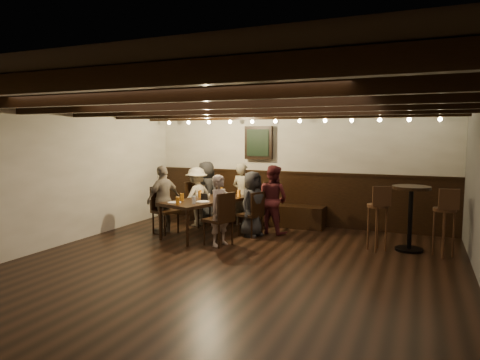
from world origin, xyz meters
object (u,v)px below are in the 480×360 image
at_px(chair_left_near, 198,212).
at_px(person_right_far, 220,210).
at_px(person_right_near, 252,204).
at_px(bar_stool_right, 444,231).
at_px(person_bench_left, 206,192).
at_px(person_bench_centre, 242,195).
at_px(person_bench_right, 273,199).
at_px(person_left_far, 164,199).
at_px(person_left_near, 197,197).
at_px(chair_right_far, 219,229).
at_px(chair_left_far, 165,219).
at_px(dining_table, 207,202).
at_px(chair_right_near, 251,222).
at_px(high_top_table, 411,208).
at_px(bar_stool_left, 377,226).

xyz_separation_m(chair_left_near, person_right_far, (1.15, -1.28, 0.33)).
relative_size(person_right_near, bar_stool_right, 1.13).
relative_size(person_bench_left, person_right_far, 1.08).
relative_size(person_bench_centre, person_bench_right, 1.00).
xyz_separation_m(person_bench_left, person_bench_right, (1.72, -0.52, -0.00)).
height_order(chair_left_near, person_left_far, person_left_far).
relative_size(chair_left_near, person_left_near, 0.75).
bearing_deg(person_left_near, chair_right_far, 58.52).
relative_size(chair_right_far, person_left_near, 0.75).
bearing_deg(person_left_far, bar_stool_right, 110.55).
distance_m(chair_left_far, person_right_far, 1.51).
bearing_deg(chair_left_far, person_bench_left, -172.38).
xyz_separation_m(person_left_far, person_right_near, (1.69, 0.43, -0.05)).
distance_m(person_bench_centre, person_left_near, 0.96).
height_order(person_right_near, bar_stool_right, person_right_near).
bearing_deg(bar_stool_right, person_right_far, 175.75).
height_order(person_bench_right, person_right_far, person_bench_right).
height_order(chair_left_far, person_right_far, person_right_far).
xyz_separation_m(dining_table, chair_left_far, (-0.82, -0.23, -0.35)).
height_order(chair_right_near, person_left_far, person_left_far).
xyz_separation_m(person_bench_right, person_right_near, (-0.27, -0.39, -0.05)).
xyz_separation_m(chair_left_far, person_left_near, (0.23, 0.87, 0.34)).
bearing_deg(person_left_near, person_left_far, -0.00).
height_order(chair_left_near, person_bench_left, person_bench_left).
xyz_separation_m(person_bench_right, high_top_table, (2.51, -0.32, 0.04)).
distance_m(chair_left_near, person_bench_right, 1.72).
bearing_deg(bar_stool_right, high_top_table, 146.21).
relative_size(dining_table, person_bench_right, 1.49).
distance_m(chair_right_far, high_top_table, 3.23).
xyz_separation_m(chair_left_far, bar_stool_left, (3.95, 0.30, 0.13)).
xyz_separation_m(chair_right_near, bar_stool_left, (2.31, -0.15, 0.15)).
xyz_separation_m(chair_right_far, bar_stool_left, (2.57, 0.71, 0.12)).
bearing_deg(chair_right_near, chair_left_near, 90.00).
distance_m(chair_left_near, person_right_near, 1.51).
distance_m(person_right_near, person_right_far, 0.90).
relative_size(chair_left_far, person_bench_right, 0.69).
relative_size(person_left_far, person_right_near, 1.07).
bearing_deg(chair_right_far, person_left_near, 58.52).
distance_m(chair_right_near, person_right_far, 0.97).
xyz_separation_m(dining_table, chair_right_far, (0.56, -0.64, -0.35)).
bearing_deg(person_bench_left, dining_table, 135.00).
distance_m(dining_table, person_bench_left, 1.27).
bearing_deg(chair_right_far, bar_stool_left, -57.88).
distance_m(person_bench_right, person_right_near, 0.48).
distance_m(chair_left_far, high_top_table, 4.49).
bearing_deg(person_bench_left, person_left_far, 96.34).
xyz_separation_m(person_left_far, bar_stool_right, (4.98, 0.34, -0.26)).
distance_m(chair_left_near, chair_right_near, 1.44).
relative_size(chair_left_far, person_bench_centre, 0.69).
xyz_separation_m(person_bench_left, person_bench_centre, (0.91, -0.11, -0.00)).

